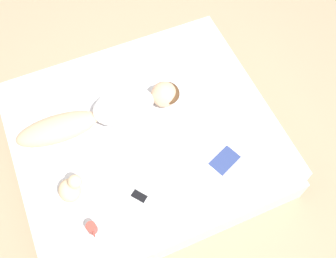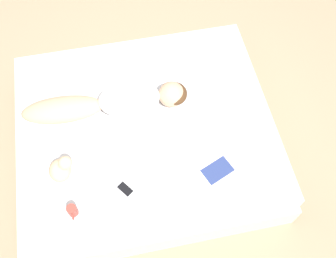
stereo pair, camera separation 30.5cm
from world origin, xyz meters
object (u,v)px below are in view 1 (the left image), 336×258
Objects in this scene: person at (111,111)px; coffee_mug at (92,228)px; open_magazine at (214,152)px; cell_phone at (139,196)px.

coffee_mug is at bearing -24.53° from person.
person reaches higher than open_magazine.
open_magazine is (0.60, 0.62, -0.10)m from person.
cell_phone is (0.11, -0.66, 0.00)m from open_magazine.
cell_phone is (0.71, -0.04, -0.10)m from person.
open_magazine and cell_phone have the same top height.
coffee_mug is (0.21, -1.04, 0.05)m from open_magazine.
coffee_mug reaches higher than open_magazine.
coffee_mug is 0.68× the size of cell_phone.
cell_phone is (-0.10, 0.38, -0.05)m from coffee_mug.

